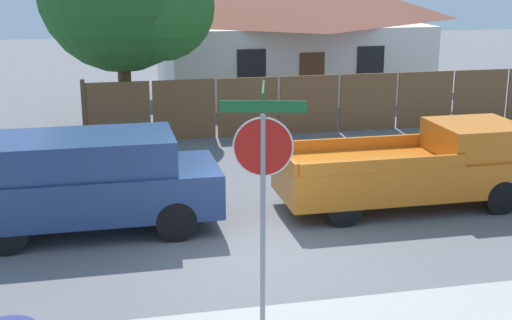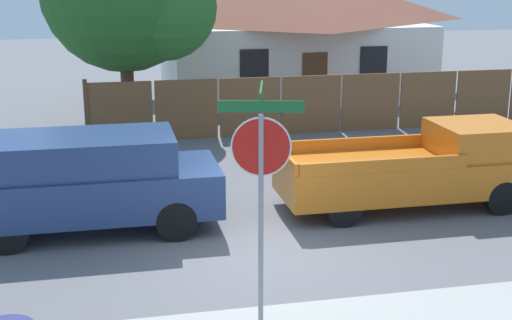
{
  "view_description": "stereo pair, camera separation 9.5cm",
  "coord_description": "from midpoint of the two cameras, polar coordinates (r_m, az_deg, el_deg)",
  "views": [
    {
      "loc": [
        -2.58,
        -11.43,
        4.93
      ],
      "look_at": [
        0.05,
        0.41,
        1.6
      ],
      "focal_mm": 50.0,
      "sensor_mm": 36.0,
      "label": 1
    },
    {
      "loc": [
        -2.49,
        -11.45,
        4.93
      ],
      "look_at": [
        0.05,
        0.41,
        1.6
      ],
      "focal_mm": 50.0,
      "sensor_mm": 36.0,
      "label": 2
    }
  ],
  "objects": [
    {
      "name": "stop_sign",
      "position": [
        9.18,
        0.7,
        -0.7
      ],
      "size": [
        1.07,
        0.96,
        3.46
      ],
      "rotation": [
        0.0,
        0.0,
        -0.24
      ],
      "color": "gray",
      "rests_on": "ground"
    },
    {
      "name": "wooden_fence",
      "position": [
        21.84,
        6.96,
        4.54
      ],
      "size": [
        15.21,
        0.12,
        1.84
      ],
      "color": "brown",
      "rests_on": "ground"
    },
    {
      "name": "house",
      "position": [
        28.22,
        2.83,
        10.55
      ],
      "size": [
        10.33,
        7.46,
        4.96
      ],
      "color": "white",
      "rests_on": "ground"
    },
    {
      "name": "orange_pickup",
      "position": [
        15.28,
        13.25,
        -0.62
      ],
      "size": [
        5.43,
        1.88,
        1.73
      ],
      "rotation": [
        0.0,
        0.0,
        -0.0
      ],
      "color": "orange",
      "rests_on": "ground"
    },
    {
      "name": "red_suv",
      "position": [
        13.82,
        -12.95,
        -1.52
      ],
      "size": [
        4.81,
        1.99,
        1.87
      ],
      "rotation": [
        0.0,
        0.0,
        -0.0
      ],
      "color": "navy",
      "rests_on": "ground"
    },
    {
      "name": "ground_plane",
      "position": [
        12.72,
        0.4,
        -7.46
      ],
      "size": [
        80.0,
        80.0,
        0.0
      ],
      "primitive_type": "plane",
      "color": "slate"
    }
  ]
}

